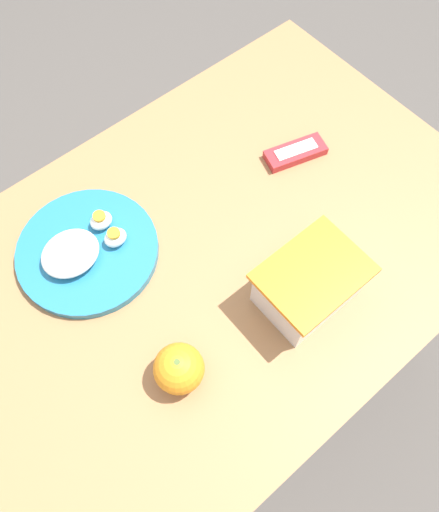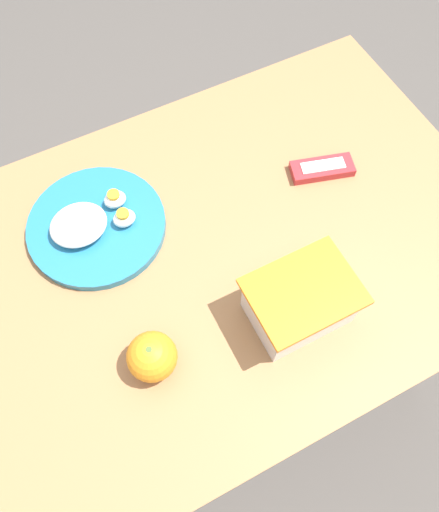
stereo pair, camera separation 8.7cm
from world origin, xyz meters
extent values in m
plane|color=#4C4742|center=(0.00, 0.00, 0.00)|extent=(10.00, 10.00, 0.00)
cube|color=#996B42|center=(0.00, 0.00, 0.69)|extent=(1.10, 0.73, 0.03)
cylinder|color=brown|center=(-0.49, -0.31, 0.34)|extent=(0.05, 0.05, 0.67)
cylinder|color=brown|center=(-0.49, 0.31, 0.34)|extent=(0.05, 0.05, 0.67)
cube|color=white|center=(-0.08, 0.17, 0.75)|extent=(0.15, 0.11, 0.09)
cube|color=beige|center=(-0.08, 0.17, 0.73)|extent=(0.14, 0.10, 0.05)
cube|color=orange|center=(-0.08, 0.17, 0.80)|extent=(0.17, 0.13, 0.01)
ellipsoid|color=gray|center=(-0.12, 0.16, 0.75)|extent=(0.05, 0.04, 0.03)
ellipsoid|color=gray|center=(-0.03, 0.16, 0.75)|extent=(0.06, 0.04, 0.02)
sphere|color=orange|center=(0.17, 0.14, 0.74)|extent=(0.08, 0.08, 0.08)
cylinder|color=#4C662D|center=(0.17, 0.14, 0.78)|extent=(0.01, 0.01, 0.00)
cylinder|color=teal|center=(0.17, -0.14, 0.71)|extent=(0.26, 0.26, 0.02)
ellipsoid|color=white|center=(0.19, -0.14, 0.74)|extent=(0.10, 0.09, 0.04)
ellipsoid|color=white|center=(0.12, -0.17, 0.74)|extent=(0.04, 0.03, 0.03)
cylinder|color=#F4A823|center=(0.12, -0.17, 0.75)|extent=(0.02, 0.02, 0.01)
ellipsoid|color=white|center=(0.12, -0.12, 0.74)|extent=(0.04, 0.03, 0.03)
cylinder|color=#F4A823|center=(0.12, -0.12, 0.75)|extent=(0.02, 0.02, 0.01)
cube|color=#B7282D|center=(-0.28, -0.06, 0.71)|extent=(0.13, 0.08, 0.02)
cube|color=white|center=(-0.28, -0.06, 0.72)|extent=(0.09, 0.05, 0.00)
camera|label=1|loc=(0.25, 0.33, 1.51)|focal=35.00mm
camera|label=2|loc=(0.17, 0.37, 1.51)|focal=35.00mm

